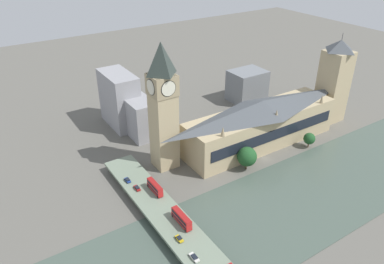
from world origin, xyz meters
The scene contains 17 objects.
ground_plane centered at (0.00, 0.00, 0.00)m, with size 600.00×600.00×0.00m, color #605E56.
river_water centered at (-32.45, 0.00, 0.15)m, with size 52.91×360.00×0.30m, color #47564C.
parliament_hall centered at (14.25, -8.00, 13.19)m, with size 22.97×91.55×26.55m.
clock_tower centered at (24.51, 47.31, 34.41)m, with size 12.26×12.26×64.34m.
victoria_tower centered at (14.31, -65.06, 25.37)m, with size 14.57×14.57×54.75m.
road_bridge centered at (-32.45, 68.14, 3.59)m, with size 137.82×14.61×4.48m.
double_decker_bus_lead centered at (-21.19, 65.43, 7.11)m, with size 11.86×2.64×4.75m.
double_decker_bus_rear centered at (2.39, 64.80, 7.06)m, with size 11.03×2.47×4.68m.
car_northbound_mid centered at (-28.44, 70.89, 5.19)m, with size 3.91×1.76×1.41m.
car_southbound_lead centered at (-39.08, 71.12, 5.16)m, with size 4.74×1.86×1.34m.
car_southbound_mid centered at (8.40, 70.79, 5.16)m, with size 4.33×1.79×1.37m.
car_southbound_tail centered at (16.14, 71.90, 5.19)m, with size 4.10×1.82×1.41m.
city_block_west centered at (65.05, -40.92, 10.67)m, with size 18.91×23.92×21.34m.
city_block_center centered at (62.66, 43.87, 11.22)m, with size 28.76×14.01×22.43m.
city_block_east centered at (78.73, 47.72, 16.52)m, with size 29.91×15.18×33.05m.
tree_embankment_near centered at (-3.61, -27.93, 5.53)m, with size 6.43×6.43×8.76m.
tree_embankment_mid centered at (-1.02, 14.73, 7.33)m, with size 9.96×9.96×12.32m.
Camera 1 is at (-117.96, 123.09, 108.79)m, focal length 35.00 mm.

